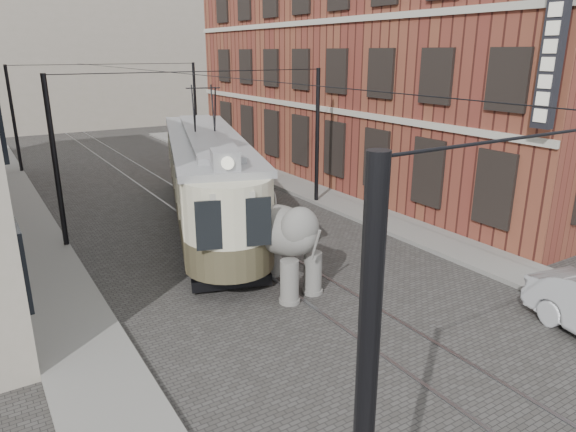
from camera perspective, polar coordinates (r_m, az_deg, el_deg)
ground at (r=16.42m, az=0.26°, el=-6.22°), size 120.00×120.00×0.00m
tram_rails at (r=16.42m, az=0.26°, el=-6.19°), size 1.54×80.00×0.02m
sidewalk_right at (r=20.02m, az=14.94°, el=-2.12°), size 2.00×60.00×0.15m
sidewalk_left at (r=14.37m, az=-22.67°, el=-11.06°), size 2.00×60.00×0.15m
brick_building at (r=28.86m, az=9.60°, el=16.15°), size 8.00×26.00×12.00m
distant_block at (r=53.29m, az=-24.46°, el=16.55°), size 28.00×10.00×14.00m
catenary at (r=19.68m, az=-8.09°, el=6.81°), size 11.00×30.20×6.00m
tram at (r=20.77m, az=-9.00°, el=6.48°), size 6.88×13.79×5.39m
elephant at (r=14.89m, az=-0.79°, el=-3.03°), size 3.20×4.88×2.78m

